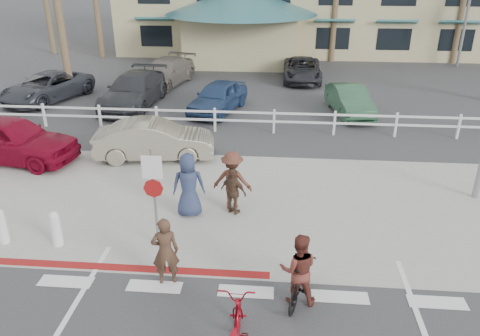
# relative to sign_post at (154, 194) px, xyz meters

# --- Properties ---
(ground) EXTENTS (140.00, 140.00, 0.00)m
(ground) POSITION_rel_sign_post_xyz_m (2.30, -2.20, -1.45)
(ground) COLOR #333335
(sidewalk_plaza) EXTENTS (22.00, 7.00, 0.01)m
(sidewalk_plaza) POSITION_rel_sign_post_xyz_m (2.30, 2.30, -1.44)
(sidewalk_plaza) COLOR gray
(sidewalk_plaza) RESTS_ON ground
(cross_street) EXTENTS (40.00, 5.00, 0.01)m
(cross_street) POSITION_rel_sign_post_xyz_m (2.30, 6.30, -1.45)
(cross_street) COLOR #333335
(cross_street) RESTS_ON ground
(parking_lot) EXTENTS (50.00, 16.00, 0.01)m
(parking_lot) POSITION_rel_sign_post_xyz_m (2.30, 15.80, -1.45)
(parking_lot) COLOR #333335
(parking_lot) RESTS_ON ground
(curb_red) EXTENTS (7.00, 0.25, 0.02)m
(curb_red) POSITION_rel_sign_post_xyz_m (-0.70, -1.00, -1.44)
(curb_red) COLOR maroon
(curb_red) RESTS_ON ground
(rail_fence) EXTENTS (29.40, 0.16, 1.00)m
(rail_fence) POSITION_rel_sign_post_xyz_m (2.80, 8.30, -0.95)
(rail_fence) COLOR silver
(rail_fence) RESTS_ON ground
(sign_post) EXTENTS (0.50, 0.10, 2.90)m
(sign_post) POSITION_rel_sign_post_xyz_m (0.00, 0.00, 0.00)
(sign_post) COLOR gray
(sign_post) RESTS_ON ground
(bollard_0) EXTENTS (0.26, 0.26, 0.95)m
(bollard_0) POSITION_rel_sign_post_xyz_m (-2.50, -0.20, -0.97)
(bollard_0) COLOR silver
(bollard_0) RESTS_ON ground
(bollard_1) EXTENTS (0.26, 0.26, 0.95)m
(bollard_1) POSITION_rel_sign_post_xyz_m (-3.90, -0.20, -0.97)
(bollard_1) COLOR silver
(bollard_1) RESTS_ON ground
(bike_red) EXTENTS (0.70, 2.00, 1.05)m
(bike_red) POSITION_rel_sign_post_xyz_m (2.21, -3.37, -0.92)
(bike_red) COLOR maroon
(bike_red) RESTS_ON ground
(rider_red) EXTENTS (0.67, 0.53, 1.62)m
(rider_red) POSITION_rel_sign_post_xyz_m (0.55, -1.40, -0.64)
(rider_red) COLOR #432D1F
(rider_red) RESTS_ON ground
(bike_black) EXTENTS (0.90, 1.65, 0.95)m
(bike_black) POSITION_rel_sign_post_xyz_m (3.44, -1.72, -0.97)
(bike_black) COLOR black
(bike_black) RESTS_ON ground
(rider_black) EXTENTS (0.79, 0.62, 1.61)m
(rider_black) POSITION_rel_sign_post_xyz_m (3.38, -1.78, -0.65)
(rider_black) COLOR brown
(rider_black) RESTS_ON ground
(pedestrian_a) EXTENTS (1.17, 0.76, 1.72)m
(pedestrian_a) POSITION_rel_sign_post_xyz_m (1.64, 2.08, -0.59)
(pedestrian_a) COLOR #562D21
(pedestrian_a) RESTS_ON ground
(pedestrian_child) EXTENTS (0.86, 0.67, 1.37)m
(pedestrian_child) POSITION_rel_sign_post_xyz_m (1.71, 1.74, -0.77)
(pedestrian_child) COLOR #4E3627
(pedestrian_child) RESTS_ON ground
(pedestrian_b) EXTENTS (0.98, 0.73, 1.82)m
(pedestrian_b) POSITION_rel_sign_post_xyz_m (0.50, 1.58, -0.54)
(pedestrian_b) COLOR #273251
(pedestrian_b) RESTS_ON ground
(car_white_sedan) EXTENTS (4.32, 2.01, 1.37)m
(car_white_sedan) POSITION_rel_sign_post_xyz_m (-1.44, 5.40, -0.76)
(car_white_sedan) COLOR gray
(car_white_sedan) RESTS_ON ground
(car_red_compact) EXTENTS (4.91, 2.61, 1.59)m
(car_red_compact) POSITION_rel_sign_post_xyz_m (-6.34, 4.77, -0.66)
(car_red_compact) COLOR maroon
(car_red_compact) RESTS_ON ground
(lot_car_0) EXTENTS (3.76, 5.35, 1.36)m
(lot_car_0) POSITION_rel_sign_post_xyz_m (-8.53, 12.05, -0.77)
(lot_car_0) COLOR #2C2F37
(lot_car_0) RESTS_ON ground
(lot_car_1) EXTENTS (2.45, 5.37, 1.52)m
(lot_car_1) POSITION_rel_sign_post_xyz_m (-4.00, 11.51, -0.69)
(lot_car_1) COLOR #2A2C31
(lot_car_1) RESTS_ON ground
(lot_car_2) EXTENTS (2.75, 4.37, 1.39)m
(lot_car_2) POSITION_rel_sign_post_xyz_m (0.09, 10.98, -0.76)
(lot_car_2) COLOR navy
(lot_car_2) RESTS_ON ground
(lot_car_3) EXTENTS (1.97, 4.06, 1.28)m
(lot_car_3) POSITION_rel_sign_post_xyz_m (6.03, 11.12, -0.81)
(lot_car_3) COLOR #2B5338
(lot_car_3) RESTS_ON ground
(lot_car_4) EXTENTS (3.04, 5.19, 1.41)m
(lot_car_4) POSITION_rel_sign_post_xyz_m (-3.44, 15.56, -0.74)
(lot_car_4) COLOR slate
(lot_car_4) RESTS_ON ground
(lot_car_5) EXTENTS (2.15, 4.56, 1.26)m
(lot_car_5) POSITION_rel_sign_post_xyz_m (4.13, 17.18, -0.82)
(lot_car_5) COLOR #232429
(lot_car_5) RESTS_ON ground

